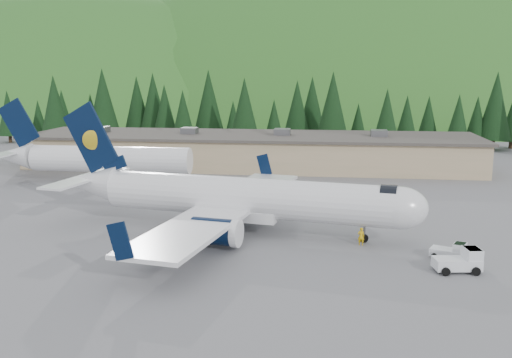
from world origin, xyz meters
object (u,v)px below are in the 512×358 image
object	(u,v)px
baggage_tug_b	(451,252)
second_airliner	(91,158)
terminal_building	(251,150)
ramp_worker	(361,236)
airliner	(237,198)
baggage_tug_a	(461,261)

from	to	relation	value
baggage_tug_b	second_airliner	bearing A→B (deg)	170.68
baggage_tug_b	terminal_building	world-z (taller)	terminal_building
baggage_tug_b	ramp_worker	size ratio (longest dim) A/B	1.87
airliner	ramp_worker	bearing A→B (deg)	-4.56
terminal_building	baggage_tug_a	bearing A→B (deg)	-64.13
baggage_tug_b	terminal_building	size ratio (longest dim) A/B	0.04
baggage_tug_a	baggage_tug_b	bearing A→B (deg)	83.85
second_airliner	terminal_building	bearing A→B (deg)	38.78
baggage_tug_a	baggage_tug_b	size ratio (longest dim) A/B	1.21
second_airliner	terminal_building	world-z (taller)	second_airliner
airliner	baggage_tug_a	world-z (taller)	airliner
airliner	ramp_worker	size ratio (longest dim) A/B	22.47
second_airliner	baggage_tug_b	size ratio (longest dim) A/B	9.13
second_airliner	baggage_tug_a	bearing A→B (deg)	-35.74
baggage_tug_a	baggage_tug_b	xyz separation A→B (m)	(-0.15, 2.86, -0.17)
ramp_worker	terminal_building	bearing A→B (deg)	-68.09
terminal_building	second_airliner	bearing A→B (deg)	-141.22
airliner	baggage_tug_a	bearing A→B (deg)	-15.01
baggage_tug_b	ramp_worker	bearing A→B (deg)	-178.47
second_airliner	airliner	bearing A→B (deg)	-42.41
baggage_tug_a	terminal_building	size ratio (longest dim) A/B	0.05
airliner	second_airliner	world-z (taller)	airliner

